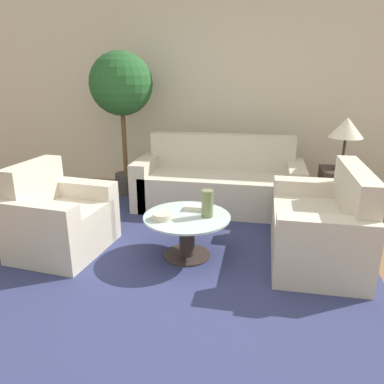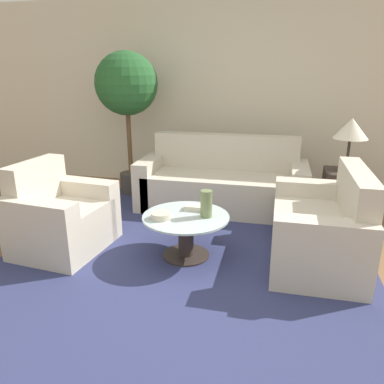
% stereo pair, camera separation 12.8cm
% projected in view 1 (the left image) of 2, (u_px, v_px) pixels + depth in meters
% --- Properties ---
extents(ground_plane, '(14.00, 14.00, 0.00)m').
position_uv_depth(ground_plane, '(177.00, 300.00, 2.84)').
color(ground_plane, brown).
extents(wall_back, '(10.00, 0.06, 2.60)m').
position_uv_depth(wall_back, '(224.00, 96.00, 5.24)').
color(wall_back, beige).
rests_on(wall_back, ground_plane).
extents(rug, '(3.35, 3.61, 0.01)m').
position_uv_depth(rug, '(187.00, 256.00, 3.50)').
color(rug, navy).
rests_on(rug, ground_plane).
extents(sofa_main, '(2.03, 0.80, 0.88)m').
position_uv_depth(sofa_main, '(219.00, 184.00, 4.68)').
color(sofa_main, beige).
rests_on(sofa_main, ground_plane).
extents(armchair, '(0.82, 0.94, 0.85)m').
position_uv_depth(armchair, '(58.00, 221.00, 3.54)').
color(armchair, beige).
rests_on(armchair, ground_plane).
extents(loveseat, '(0.76, 1.25, 0.86)m').
position_uv_depth(loveseat, '(324.00, 229.00, 3.37)').
color(loveseat, beige).
rests_on(loveseat, ground_plane).
extents(coffee_table, '(0.79, 0.79, 0.40)m').
position_uv_depth(coffee_table, '(187.00, 230.00, 3.42)').
color(coffee_table, '#332823').
rests_on(coffee_table, ground_plane).
extents(side_table, '(0.43, 0.43, 0.59)m').
position_uv_depth(side_table, '(338.00, 195.00, 4.28)').
color(side_table, '#332823').
rests_on(side_table, ground_plane).
extents(table_lamp, '(0.37, 0.37, 0.58)m').
position_uv_depth(table_lamp, '(347.00, 129.00, 4.04)').
color(table_lamp, '#332823').
rests_on(table_lamp, side_table).
extents(potted_plant, '(0.81, 0.81, 1.89)m').
position_uv_depth(potted_plant, '(121.00, 89.00, 4.83)').
color(potted_plant, '#3D3833').
rests_on(potted_plant, ground_plane).
extents(vase, '(0.11, 0.11, 0.25)m').
position_uv_depth(vase, '(207.00, 204.00, 3.32)').
color(vase, '#6B7A4C').
rests_on(vase, coffee_table).
extents(bowl, '(0.17, 0.17, 0.06)m').
position_uv_depth(bowl, '(162.00, 216.00, 3.29)').
color(bowl, beige).
rests_on(bowl, coffee_table).
extents(book_stack, '(0.21, 0.13, 0.05)m').
position_uv_depth(book_stack, '(197.00, 208.00, 3.51)').
color(book_stack, beige).
rests_on(book_stack, coffee_table).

